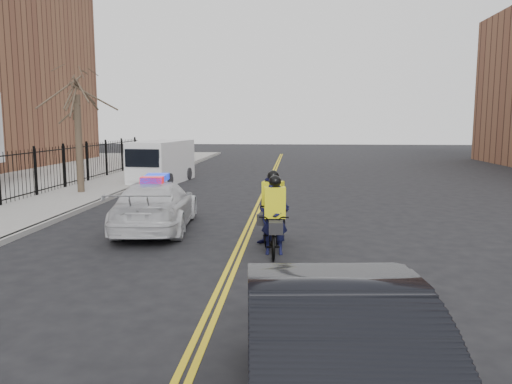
{
  "coord_description": "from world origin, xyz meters",
  "views": [
    {
      "loc": [
        1.3,
        -9.99,
        3.03
      ],
      "look_at": [
        0.33,
        2.32,
        1.3
      ],
      "focal_mm": 35.0,
      "sensor_mm": 36.0,
      "label": 1
    }
  ],
  "objects_px": {
    "police_cruiser": "(156,205)",
    "cyclist_near": "(275,227)",
    "dark_sedan": "(342,379)",
    "cargo_van": "(161,163)",
    "cyclist_far": "(273,216)"
  },
  "relations": [
    {
      "from": "police_cruiser",
      "to": "cyclist_near",
      "type": "distance_m",
      "value": 4.21
    },
    {
      "from": "police_cruiser",
      "to": "dark_sedan",
      "type": "relative_size",
      "value": 1.04
    },
    {
      "from": "police_cruiser",
      "to": "cyclist_near",
      "type": "xyz_separation_m",
      "value": [
        3.47,
        -2.39,
        -0.06
      ]
    },
    {
      "from": "dark_sedan",
      "to": "cargo_van",
      "type": "xyz_separation_m",
      "value": [
        -7.15,
        20.41,
        0.24
      ]
    },
    {
      "from": "cyclist_far",
      "to": "police_cruiser",
      "type": "bearing_deg",
      "value": 168.92
    },
    {
      "from": "police_cruiser",
      "to": "cyclist_near",
      "type": "bearing_deg",
      "value": 140.08
    },
    {
      "from": "cargo_van",
      "to": "cyclist_far",
      "type": "height_order",
      "value": "cargo_van"
    },
    {
      "from": "cargo_van",
      "to": "police_cruiser",
      "type": "bearing_deg",
      "value": -69.58
    },
    {
      "from": "police_cruiser",
      "to": "dark_sedan",
      "type": "distance_m",
      "value": 10.44
    },
    {
      "from": "police_cruiser",
      "to": "cyclist_near",
      "type": "relative_size",
      "value": 2.59
    },
    {
      "from": "dark_sedan",
      "to": "cyclist_near",
      "type": "height_order",
      "value": "cyclist_near"
    },
    {
      "from": "police_cruiser",
      "to": "cargo_van",
      "type": "height_order",
      "value": "cargo_van"
    },
    {
      "from": "cyclist_far",
      "to": "cargo_van",
      "type": "bearing_deg",
      "value": 129.75
    },
    {
      "from": "cyclist_near",
      "to": "cyclist_far",
      "type": "xyz_separation_m",
      "value": [
        -0.08,
        0.86,
        0.1
      ]
    },
    {
      "from": "police_cruiser",
      "to": "cargo_van",
      "type": "distance_m",
      "value": 11.28
    }
  ]
}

